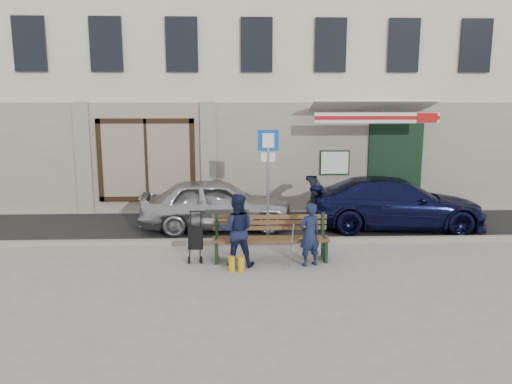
{
  "coord_description": "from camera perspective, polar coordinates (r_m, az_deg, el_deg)",
  "views": [
    {
      "loc": [
        -0.6,
        -9.62,
        3.3
      ],
      "look_at": [
        -0.15,
        1.6,
        1.2
      ],
      "focal_mm": 35.0,
      "sensor_mm": 36.0,
      "label": 1
    }
  ],
  "objects": [
    {
      "name": "stroller",
      "position": [
        10.39,
        -6.92,
        -5.38
      ],
      "size": [
        0.31,
        0.43,
        1.02
      ],
      "rotation": [
        0.0,
        0.0,
        -0.07
      ],
      "color": "black",
      "rests_on": "ground"
    },
    {
      "name": "parking_sign",
      "position": [
        11.58,
        1.39,
        2.84
      ],
      "size": [
        0.48,
        0.08,
        2.6
      ],
      "rotation": [
        0.0,
        0.0,
        -0.04
      ],
      "color": "gray",
      "rests_on": "ground"
    },
    {
      "name": "car_silver",
      "position": [
        12.78,
        -4.51,
        -1.35
      ],
      "size": [
        3.97,
        1.79,
        1.32
      ],
      "primitive_type": "imported",
      "rotation": [
        0.0,
        0.0,
        1.63
      ],
      "color": "#ACACB1",
      "rests_on": "ground"
    },
    {
      "name": "man",
      "position": [
        10.02,
        6.14,
        -4.86
      ],
      "size": [
        0.55,
        0.47,
        1.28
      ],
      "primitive_type": "imported",
      "rotation": [
        0.0,
        0.0,
        3.56
      ],
      "color": "#151F3C",
      "rests_on": "ground"
    },
    {
      "name": "building",
      "position": [
        18.16,
        -0.38,
        15.89
      ],
      "size": [
        20.0,
        8.27,
        10.0
      ],
      "color": "beige",
      "rests_on": "ground"
    },
    {
      "name": "curb",
      "position": [
        11.6,
        0.77,
        -5.63
      ],
      "size": [
        60.0,
        0.18,
        0.12
      ],
      "primitive_type": "cube",
      "color": "#9E9384",
      "rests_on": "ground"
    },
    {
      "name": "woman",
      "position": [
        9.94,
        -2.21,
        -4.38
      ],
      "size": [
        0.74,
        0.59,
        1.47
      ],
      "primitive_type": "imported",
      "rotation": [
        0.0,
        0.0,
        3.09
      ],
      "color": "#141A38",
      "rests_on": "ground"
    },
    {
      "name": "car_navy",
      "position": [
        13.33,
        15.58,
        -1.24
      ],
      "size": [
        4.62,
        2.12,
        1.31
      ],
      "primitive_type": "imported",
      "rotation": [
        0.0,
        0.0,
        1.51
      ],
      "color": "black",
      "rests_on": "ground"
    },
    {
      "name": "ground",
      "position": [
        10.19,
        1.22,
        -8.31
      ],
      "size": [
        80.0,
        80.0,
        0.0
      ],
      "primitive_type": "plane",
      "color": "#9E9991",
      "rests_on": "ground"
    },
    {
      "name": "asphalt_lane",
      "position": [
        13.15,
        0.4,
        -3.91
      ],
      "size": [
        60.0,
        3.2,
        0.01
      ],
      "primitive_type": "cube",
      "color": "#282828",
      "rests_on": "ground"
    },
    {
      "name": "bench",
      "position": [
        10.34,
        1.44,
        -5.36
      ],
      "size": [
        2.4,
        1.17,
        0.98
      ],
      "color": "brown",
      "rests_on": "ground"
    }
  ]
}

